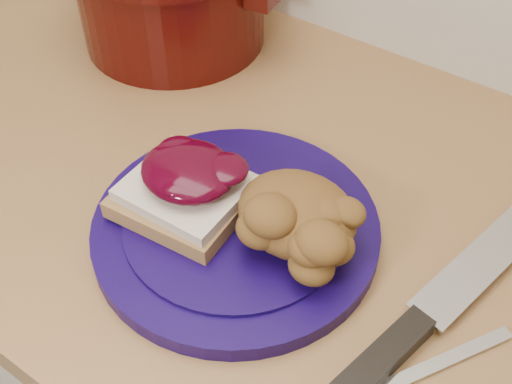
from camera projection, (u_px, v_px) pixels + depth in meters
The scene contains 6 objects.
base_cabinet at pixel (249, 381), 1.04m from camera, with size 4.00×0.60×0.86m, color beige.
plate at pixel (236, 229), 0.63m from camera, with size 0.28×0.28×0.02m, color #10043D.
sandwich at pixel (186, 186), 0.61m from camera, with size 0.13×0.11×0.06m.
stuffing_mound at pixel (297, 214), 0.59m from camera, with size 0.11×0.10×0.06m, color brown.
chef_knife at pixel (410, 332), 0.55m from camera, with size 0.10×0.36×0.02m.
butter_knife at pixel (435, 365), 0.53m from camera, with size 0.15×0.01×0.00m, color silver.
Camera 1 is at (0.30, 1.10, 1.38)m, focal length 45.00 mm.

